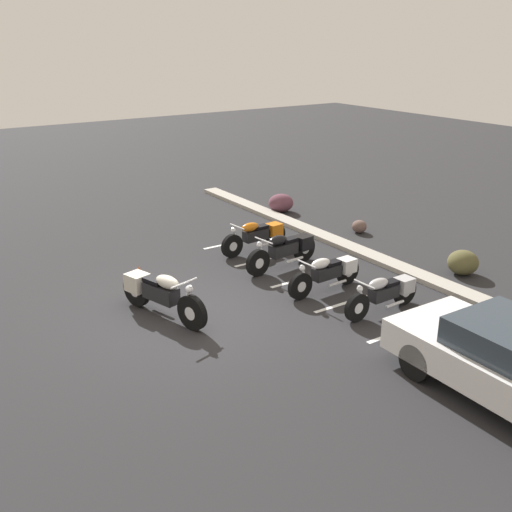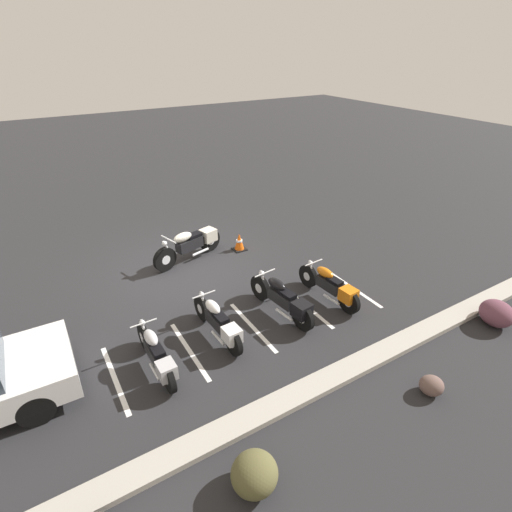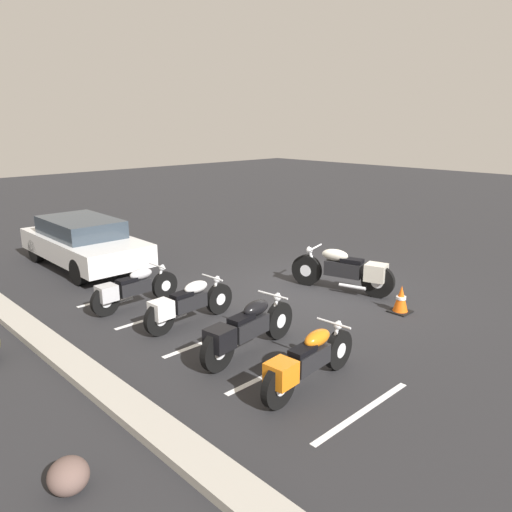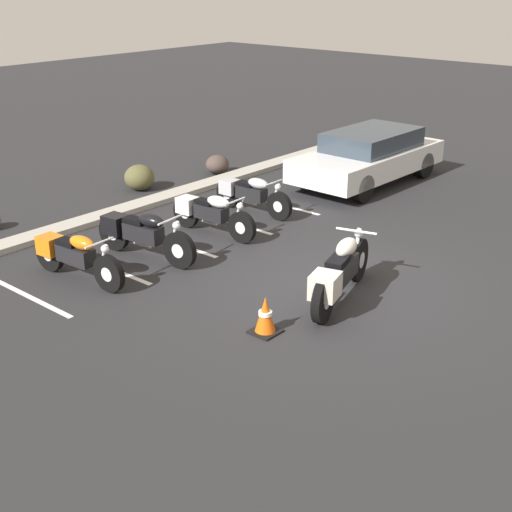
% 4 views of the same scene
% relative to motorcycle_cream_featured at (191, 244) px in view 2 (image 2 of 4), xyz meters
% --- Properties ---
extents(ground, '(60.00, 60.00, 0.00)m').
position_rel_motorcycle_cream_featured_xyz_m(ground, '(0.45, 0.45, -0.51)').
color(ground, '#262628').
extents(motorcycle_cream_featured, '(2.39, 0.99, 0.96)m').
position_rel_motorcycle_cream_featured_xyz_m(motorcycle_cream_featured, '(0.00, 0.00, 0.00)').
color(motorcycle_cream_featured, black).
rests_on(motorcycle_cream_featured, ground).
extents(parked_bike_0, '(0.59, 2.12, 0.83)m').
position_rel_motorcycle_cream_featured_xyz_m(parked_bike_0, '(-2.17, 3.92, -0.07)').
color(parked_bike_0, black).
rests_on(parked_bike_0, ground).
extents(parked_bike_1, '(0.68, 2.25, 0.89)m').
position_rel_motorcycle_cream_featured_xyz_m(parked_bike_1, '(-0.77, 3.82, -0.04)').
color(parked_bike_1, black).
rests_on(parked_bike_1, ground).
extents(parked_bike_2, '(0.59, 2.09, 0.82)m').
position_rel_motorcycle_cream_featured_xyz_m(parked_bike_2, '(0.94, 3.76, -0.08)').
color(parked_bike_2, black).
rests_on(parked_bike_2, ground).
extents(parked_bike_3, '(0.57, 2.03, 0.80)m').
position_rel_motorcycle_cream_featured_xyz_m(parked_bike_3, '(2.47, 4.04, -0.09)').
color(parked_bike_3, black).
rests_on(parked_bike_3, ground).
extents(concrete_curb, '(18.00, 0.50, 0.12)m').
position_rel_motorcycle_cream_featured_xyz_m(concrete_curb, '(0.45, 6.07, -0.45)').
color(concrete_curb, '#A8A399').
rests_on(concrete_curb, ground).
extents(landscape_rock_0, '(0.60, 0.59, 0.38)m').
position_rel_motorcycle_cream_featured_xyz_m(landscape_rock_0, '(-1.80, 7.30, -0.32)').
color(landscape_rock_0, brown).
rests_on(landscape_rock_0, ground).
extents(landscape_rock_1, '(1.03, 1.02, 0.61)m').
position_rel_motorcycle_cream_featured_xyz_m(landscape_rock_1, '(2.02, 7.12, -0.21)').
color(landscape_rock_1, brown).
rests_on(landscape_rock_1, ground).
extents(landscape_rock_2, '(1.02, 1.06, 0.60)m').
position_rel_motorcycle_cream_featured_xyz_m(landscape_rock_2, '(-4.89, 6.68, -0.21)').
color(landscape_rock_2, brown).
rests_on(landscape_rock_2, ground).
extents(traffic_cone, '(0.40, 0.40, 0.57)m').
position_rel_motorcycle_cream_featured_xyz_m(traffic_cone, '(-1.53, 0.23, -0.25)').
color(traffic_cone, black).
rests_on(traffic_cone, ground).
extents(stall_line_0, '(0.10, 2.10, 0.00)m').
position_rel_motorcycle_cream_featured_xyz_m(stall_line_0, '(-3.09, 3.82, -0.51)').
color(stall_line_0, white).
rests_on(stall_line_0, ground).
extents(stall_line_1, '(0.10, 2.10, 0.00)m').
position_rel_motorcycle_cream_featured_xyz_m(stall_line_1, '(-1.49, 3.82, -0.51)').
color(stall_line_1, white).
rests_on(stall_line_1, ground).
extents(stall_line_2, '(0.10, 2.10, 0.00)m').
position_rel_motorcycle_cream_featured_xyz_m(stall_line_2, '(0.11, 3.82, -0.51)').
color(stall_line_2, white).
rests_on(stall_line_2, ground).
extents(stall_line_3, '(0.10, 2.10, 0.00)m').
position_rel_motorcycle_cream_featured_xyz_m(stall_line_3, '(1.70, 3.82, -0.51)').
color(stall_line_3, white).
rests_on(stall_line_3, ground).
extents(stall_line_4, '(0.10, 2.10, 0.00)m').
position_rel_motorcycle_cream_featured_xyz_m(stall_line_4, '(3.30, 3.82, -0.51)').
color(stall_line_4, white).
rests_on(stall_line_4, ground).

